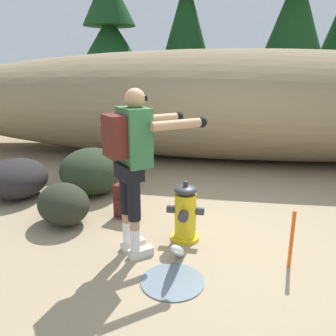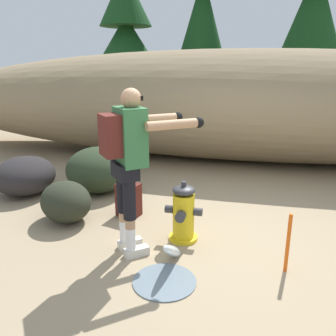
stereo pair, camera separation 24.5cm
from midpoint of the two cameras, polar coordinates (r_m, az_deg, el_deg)
The scene contains 13 objects.
ground_plane at distance 4.04m, azimuth 8.34°, elevation -12.17°, with size 56.00×56.00×0.04m, color #998466.
dirt_embankment at distance 7.52m, azimuth 11.95°, elevation 10.21°, with size 15.10×3.20×2.27m, color #897556.
fire_hydrant at distance 3.90m, azimuth 4.40°, elevation -7.62°, with size 0.42×0.38×0.70m.
hydrant_water_jet at distance 3.47m, azimuth 2.48°, elevation -15.22°, with size 0.59×1.00×0.54m.
utility_worker at distance 3.39m, azimuth -4.21°, elevation 2.56°, with size 0.99×0.93×1.72m.
spare_backpack at distance 4.57m, azimuth -5.07°, elevation -5.32°, with size 0.34×0.33×0.47m.
boulder_large at distance 5.71m, azimuth -21.59°, elevation -1.17°, with size 1.03×0.91×0.58m, color #272425.
boulder_mid at distance 5.48m, azimuth -10.33°, elevation -0.27°, with size 0.99×1.03×0.71m, color #273320.
boulder_small at distance 4.54m, azimuth -15.14°, elevation -5.42°, with size 0.75×0.61×0.52m, color #272B1F.
pine_tree_far_left at distance 12.64m, azimuth -6.40°, elevation 20.98°, with size 2.73×2.73×5.01m.
pine_tree_left at distance 12.70m, azimuth 6.37°, elevation 24.95°, with size 2.05×2.05×7.20m.
pine_tree_center at distance 11.81m, azimuth 23.82°, elevation 23.95°, with size 2.33×2.33×6.91m.
survey_stake at distance 3.56m, azimuth 21.25°, elevation -11.59°, with size 0.04×0.04×0.60m, color #E55914.
Camera 2 is at (0.42, -3.52, 1.90)m, focal length 36.65 mm.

